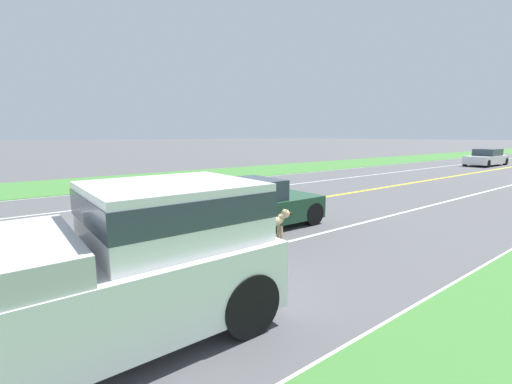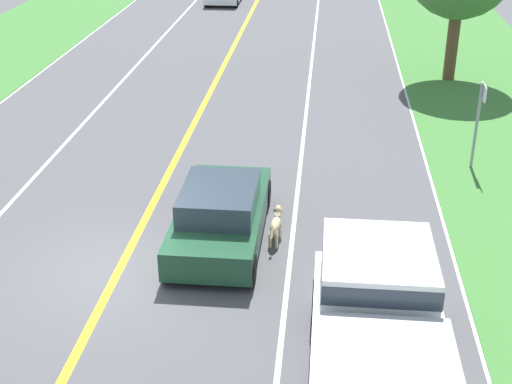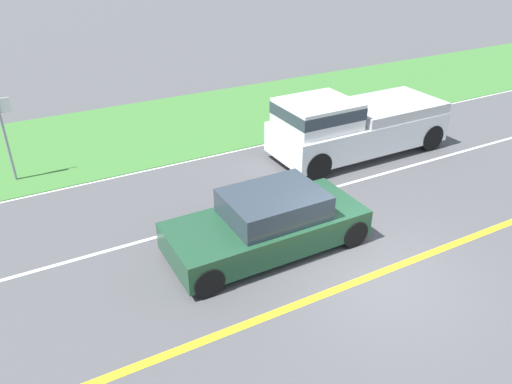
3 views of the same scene
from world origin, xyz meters
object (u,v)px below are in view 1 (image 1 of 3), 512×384
dog (276,221)px  pickup_truck (62,275)px  oncoming_car (486,158)px  ego_car (244,206)px

dog → pickup_truck: 5.25m
oncoming_car → dog: bearing=100.2°
oncoming_car → pickup_truck: bearing=102.0°
ego_car → oncoming_car: 27.80m
dog → oncoming_car: size_ratio=0.24×
dog → pickup_truck: bearing=-62.5°
dog → oncoming_car: 27.91m
ego_car → pickup_truck: pickup_truck is taller
ego_car → dog: size_ratio=3.85×
dog → oncoming_car: (-4.92, 27.47, 0.19)m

